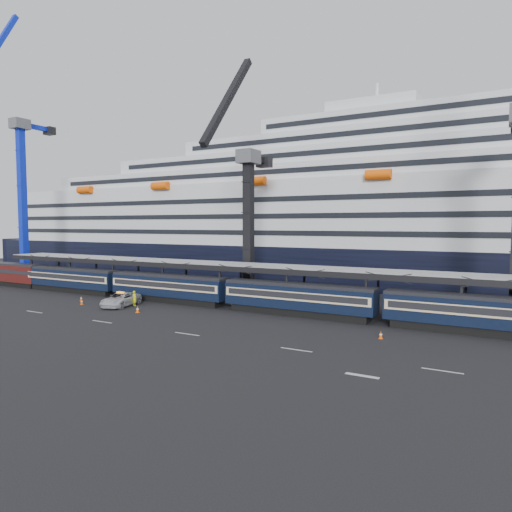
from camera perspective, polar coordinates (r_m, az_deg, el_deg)
name	(u,v)px	position (r m, az deg, el deg)	size (l,w,h in m)	color
ground	(333,342)	(44.03, 9.63, -10.59)	(260.00, 260.00, 0.00)	black
lane_markings	(414,372)	(37.20, 19.14, -13.49)	(111.00, 4.27, 0.02)	beige
train	(324,300)	(54.33, 8.49, -5.42)	(133.05, 3.00, 4.05)	black
canopy	(373,273)	(56.34, 14.38, -2.04)	(130.00, 6.25, 5.53)	gray
cruise_ship	(413,217)	(87.58, 19.03, 4.63)	(214.09, 28.84, 34.00)	black
crane_blue	(20,188)	(103.81, -27.41, 7.52)	(4.50, 19.91, 52.01)	#44474B
crane_dark_near	(247,218)	(67.95, -1.12, 4.74)	(4.50, 17.75, 35.08)	#44474B
pickup_truck	(121,300)	(64.33, -16.57, -5.24)	(3.01, 6.52, 1.81)	#B3B5BB
worker	(134,298)	(64.09, -14.95, -5.13)	(0.75, 0.49, 2.06)	#CCDC0B
traffic_cone_a	(82,302)	(67.42, -20.95, -5.37)	(0.39, 0.39, 0.79)	#FF5A08
traffic_cone_b	(81,298)	(70.90, -21.01, -4.95)	(0.35, 0.35, 0.70)	#FF5A08
traffic_cone_c	(138,309)	(59.19, -14.58, -6.47)	(0.44, 0.44, 0.87)	#FF5A08
traffic_cone_d	(381,335)	(46.26, 15.33, -9.48)	(0.39, 0.39, 0.78)	#FF5A08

